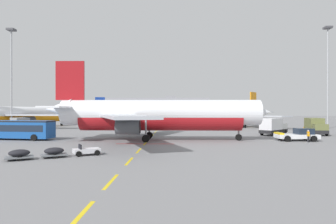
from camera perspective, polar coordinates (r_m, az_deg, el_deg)
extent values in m
plane|color=slate|center=(60.21, 18.68, -4.09)|extent=(400.00, 400.00, 0.00)
cube|color=yellow|center=(13.73, -16.99, -19.05)|extent=(0.24, 4.00, 0.01)
cube|color=yellow|center=(19.31, -11.21, -13.33)|extent=(0.24, 4.00, 0.01)
cube|color=yellow|center=(26.47, -7.67, -9.62)|extent=(0.24, 4.00, 0.01)
cube|color=yellow|center=(33.09, -5.83, -7.63)|extent=(0.24, 4.00, 0.01)
cube|color=yellow|center=(40.26, -4.53, -6.22)|extent=(0.24, 4.00, 0.01)
cube|color=yellow|center=(47.03, -3.68, -5.29)|extent=(0.24, 4.00, 0.01)
cube|color=yellow|center=(53.86, -3.04, -4.58)|extent=(0.24, 4.00, 0.01)
cube|color=yellow|center=(60.68, -2.55, -4.04)|extent=(0.24, 4.00, 0.01)
cube|color=yellow|center=(66.41, -2.22, -3.67)|extent=(0.24, 4.00, 0.01)
cube|color=yellow|center=(73.14, -1.89, -3.31)|extent=(0.24, 4.00, 0.01)
cube|color=yellow|center=(78.62, -1.67, -3.06)|extent=(0.24, 4.00, 0.01)
cube|color=yellow|center=(85.13, -1.44, -2.81)|extent=(0.24, 4.00, 0.01)
cube|color=yellow|center=(90.69, -1.27, -2.62)|extent=(0.24, 4.00, 0.01)
cube|color=yellow|center=(96.40, -1.12, -2.45)|extent=(0.24, 4.00, 0.01)
cube|color=yellow|center=(102.28, -0.98, -2.30)|extent=(0.24, 4.00, 0.01)
cube|color=#B21414|center=(39.77, -4.61, -6.30)|extent=(8.00, 0.40, 0.01)
cylinder|color=white|center=(44.05, -1.47, -0.06)|extent=(30.11, 3.87, 3.80)
cylinder|color=maroon|center=(44.06, -1.47, -1.42)|extent=(24.51, 3.56, 3.50)
cone|color=white|center=(45.82, 17.68, -0.06)|extent=(3.51, 3.73, 3.72)
cone|color=white|center=(47.53, -20.80, 0.52)|extent=(4.21, 3.24, 3.23)
cube|color=#192333|center=(45.54, 16.41, 0.77)|extent=(1.61, 2.85, 0.60)
cube|color=maroon|center=(47.12, -18.83, 5.91)|extent=(4.40, 0.37, 6.00)
cube|color=white|center=(50.14, -18.30, 0.83)|extent=(3.22, 6.41, 0.24)
cube|color=white|center=(44.17, -21.11, 0.91)|extent=(3.22, 6.41, 0.24)
cube|color=#B7BCC6|center=(52.86, -5.31, -0.53)|extent=(10.18, 17.63, 0.36)
cube|color=#B7BCC6|center=(36.04, -8.49, -0.89)|extent=(10.11, 17.63, 0.36)
cylinder|color=#4C4F54|center=(49.94, -5.88, -2.24)|extent=(3.21, 2.11, 2.10)
cylinder|color=black|center=(49.77, -4.05, -2.25)|extent=(0.12, 1.79, 1.79)
cylinder|color=#4C4F54|center=(39.07, -7.94, -2.93)|extent=(3.21, 2.11, 2.10)
cylinder|color=black|center=(38.84, -5.61, -2.95)|extent=(0.12, 1.79, 1.79)
cylinder|color=gray|center=(45.12, 13.83, -3.20)|extent=(0.28, 0.28, 2.67)
cylinder|color=black|center=(45.22, 13.83, -4.89)|extent=(0.99, 0.28, 0.99)
cylinder|color=gray|center=(46.86, -3.75, -3.04)|extent=(0.28, 0.28, 2.61)
cylinder|color=black|center=(47.30, -3.72, -4.59)|extent=(1.10, 0.35, 1.10)
cylinder|color=black|center=(46.60, -3.79, -4.66)|extent=(1.10, 0.35, 1.10)
cylinder|color=gray|center=(41.69, -4.40, -3.44)|extent=(0.28, 0.28, 2.61)
cylinder|color=black|center=(42.14, -4.35, -5.18)|extent=(1.10, 0.35, 1.10)
cylinder|color=black|center=(41.45, -4.45, -5.28)|extent=(1.10, 0.35, 1.10)
cube|color=silver|center=(47.82, 24.09, -4.38)|extent=(6.02, 2.85, 0.60)
cube|color=#192333|center=(48.20, 25.28, -3.45)|extent=(2.42, 2.15, 0.90)
cube|color=yellow|center=(46.81, 21.12, -3.96)|extent=(0.72, 2.53, 0.24)
sphere|color=orange|center=(48.17, 25.28, -2.80)|extent=(0.16, 0.16, 0.16)
cylinder|color=black|center=(45.82, 22.57, -4.89)|extent=(0.90, 0.41, 0.90)
cylinder|color=black|center=(48.42, 21.34, -4.61)|extent=(0.90, 0.41, 0.90)
cylinder|color=black|center=(47.37, 26.90, -4.73)|extent=(0.90, 0.41, 0.90)
cylinder|color=black|center=(49.89, 25.49, -4.48)|extent=(0.90, 0.41, 0.90)
cylinder|color=white|center=(102.13, -7.36, -0.48)|extent=(22.86, 7.81, 2.88)
cylinder|color=navy|center=(102.14, -7.36, -0.92)|extent=(18.67, 6.65, 2.65)
cone|color=white|center=(103.55, -1.06, -0.46)|extent=(3.20, 3.33, 2.82)
cone|color=white|center=(101.99, -14.06, -0.28)|extent=(3.64, 3.08, 2.44)
cube|color=#192333|center=(103.41, -1.50, -0.19)|extent=(1.66, 2.37, 0.45)
cube|color=navy|center=(101.96, -13.32, 1.60)|extent=(3.31, 1.00, 4.54)
cube|color=white|center=(104.37, -13.56, -0.15)|extent=(3.43, 5.26, 0.18)
cube|color=white|center=(99.53, -13.67, -0.17)|extent=(3.43, 5.26, 0.18)
cube|color=#B7BCC6|center=(108.40, -9.19, -0.63)|extent=(5.09, 13.20, 0.27)
cube|color=#B7BCC6|center=(95.54, -8.89, -0.74)|extent=(9.89, 12.84, 0.27)
cylinder|color=#4C4F54|center=(106.15, -9.20, -1.24)|extent=(2.71, 2.08, 1.59)
cylinder|color=black|center=(106.20, -8.55, -1.24)|extent=(0.39, 1.34, 1.35)
cylinder|color=#4C4F54|center=(97.83, -9.02, -1.36)|extent=(2.71, 2.08, 1.59)
cylinder|color=black|center=(97.89, -8.31, -1.36)|extent=(0.39, 1.34, 1.35)
cylinder|color=gray|center=(103.19, -2.37, -1.51)|extent=(0.21, 0.21, 2.02)
cylinder|color=black|center=(103.23, -2.37, -2.07)|extent=(0.78, 0.37, 0.75)
cylinder|color=gray|center=(104.04, -8.27, -1.48)|extent=(0.21, 0.21, 1.98)
cylinder|color=black|center=(104.34, -8.28, -2.02)|extent=(0.87, 0.44, 0.83)
cylinder|color=black|center=(103.81, -8.26, -2.03)|extent=(0.87, 0.44, 0.83)
cylinder|color=gray|center=(100.11, -8.15, -1.55)|extent=(0.21, 0.21, 1.98)
cylinder|color=black|center=(100.41, -8.16, -2.11)|extent=(0.87, 0.44, 0.83)
cylinder|color=black|center=(99.88, -8.14, -2.12)|extent=(0.87, 0.44, 0.83)
cylinder|color=white|center=(87.55, -25.71, -0.19)|extent=(15.97, 25.69, 3.45)
cylinder|color=orange|center=(87.56, -25.71, -0.82)|extent=(13.32, 21.08, 3.17)
cone|color=white|center=(95.98, -19.00, -0.15)|extent=(4.48, 4.40, 3.38)
cube|color=#192333|center=(95.35, -19.43, 0.21)|extent=(2.97, 2.50, 0.54)
cube|color=#B7BCC6|center=(92.13, -30.29, -0.45)|extent=(13.63, 14.32, 0.33)
cube|color=#B7BCC6|center=(79.17, -24.68, -0.55)|extent=(15.92, 6.71, 0.33)
cylinder|color=#4C4F54|center=(89.74, -29.49, -1.31)|extent=(3.05, 3.46, 1.91)
cylinder|color=black|center=(90.50, -28.71, -1.29)|extent=(1.48, 0.86, 1.62)
cylinder|color=#4C4F54|center=(81.35, -25.88, -1.46)|extent=(3.05, 3.46, 1.91)
cylinder|color=black|center=(82.18, -25.04, -1.44)|extent=(1.48, 0.86, 1.62)
cylinder|color=gray|center=(94.16, -20.30, -1.52)|extent=(0.25, 0.25, 2.42)
cylinder|color=black|center=(94.20, -20.30, -2.26)|extent=(0.65, 0.91, 0.90)
cylinder|color=gray|center=(88.54, -27.55, -1.63)|extent=(0.25, 0.25, 2.37)
cylinder|color=black|center=(88.85, -27.66, -2.39)|extent=(0.75, 1.03, 1.00)
cylinder|color=black|center=(88.32, -27.43, -2.40)|extent=(0.75, 1.03, 1.00)
cylinder|color=gray|center=(84.62, -25.81, -1.71)|extent=(0.25, 0.25, 2.37)
cylinder|color=black|center=(84.93, -25.93, -2.50)|extent=(0.75, 1.03, 1.00)
cylinder|color=black|center=(84.41, -25.69, -2.52)|extent=(0.75, 1.03, 1.00)
cylinder|color=silver|center=(78.61, 12.92, -0.48)|extent=(18.53, 20.91, 3.14)
cylinder|color=orange|center=(78.62, 12.92, -1.11)|extent=(15.33, 17.24, 2.88)
cone|color=silver|center=(68.00, 7.86, -0.59)|extent=(4.21, 4.19, 3.07)
cone|color=silver|center=(90.20, 16.92, -0.14)|extent=(4.28, 4.37, 2.67)
cube|color=#192333|center=(68.72, 8.26, -0.12)|extent=(2.65, 2.53, 0.50)
cube|color=orange|center=(88.94, 16.53, 2.20)|extent=(2.59, 2.95, 4.95)
cube|color=silver|center=(88.32, 18.24, 0.00)|extent=(5.73, 5.44, 0.20)
cube|color=silver|center=(90.57, 15.18, 0.01)|extent=(5.73, 5.44, 0.20)
cube|color=#B7BCC6|center=(78.47, 18.57, -0.78)|extent=(10.47, 14.12, 0.30)
cube|color=#B7BCC6|center=(85.00, 9.85, -0.69)|extent=(14.51, 8.78, 0.30)
cylinder|color=#4C4F54|center=(79.63, 16.97, -1.62)|extent=(3.03, 3.13, 1.73)
cylinder|color=black|center=(78.43, 16.57, -1.65)|extent=(1.18, 1.03, 1.47)
cylinder|color=#4C4F54|center=(83.85, 11.33, -1.52)|extent=(3.03, 3.13, 1.73)
cylinder|color=black|center=(82.71, 10.87, -1.54)|extent=(1.18, 1.03, 1.47)
cylinder|color=gray|center=(70.23, 9.04, -2.23)|extent=(0.23, 0.23, 2.20)
cylinder|color=black|center=(70.29, 9.04, -3.13)|extent=(0.71, 0.77, 0.82)
cylinder|color=gray|center=(79.11, 14.86, -1.94)|extent=(0.23, 0.23, 2.15)
cylinder|color=black|center=(79.03, 15.05, -2.72)|extent=(0.81, 0.88, 0.91)
cylinder|color=black|center=(79.29, 14.68, -2.71)|extent=(0.81, 0.88, 0.91)
cylinder|color=gray|center=(81.15, 12.16, -1.88)|extent=(0.23, 0.23, 2.15)
cylinder|color=black|center=(81.05, 12.34, -2.65)|extent=(0.81, 0.88, 0.91)
cylinder|color=black|center=(81.34, 11.98, -2.64)|extent=(0.81, 0.88, 0.91)
cube|color=#194C99|center=(51.20, -27.89, -3.02)|extent=(12.27, 4.43, 2.70)
cube|color=#192333|center=(51.19, -27.89, -2.79)|extent=(11.32, 4.33, 1.00)
cube|color=black|center=(51.15, -27.89, -1.64)|extent=(12.29, 4.45, 0.20)
cylinder|color=black|center=(50.03, -23.22, -4.40)|extent=(1.04, 0.46, 1.00)
cylinder|color=black|center=(47.79, -24.99, -4.62)|extent=(1.04, 0.46, 1.00)
cylinder|color=black|center=(54.57, -30.02, -4.03)|extent=(1.04, 0.46, 1.00)
cube|color=black|center=(61.21, 27.21, -3.34)|extent=(3.52, 7.30, 0.60)
cube|color=#606638|center=(58.95, 27.85, -2.65)|extent=(2.66, 2.73, 1.10)
cube|color=#192333|center=(57.85, 28.19, -2.60)|extent=(1.90, 0.37, 0.64)
cube|color=#606638|center=(62.08, 26.96, -2.04)|extent=(3.15, 5.09, 2.10)
cylinder|color=black|center=(59.44, 28.94, -3.70)|extent=(0.43, 0.99, 0.96)
cylinder|color=black|center=(58.74, 26.71, -3.74)|extent=(0.43, 0.99, 0.96)
cylinder|color=black|center=(63.71, 27.68, -3.43)|extent=(0.43, 0.99, 0.96)
cylinder|color=black|center=(63.05, 25.59, -3.47)|extent=(0.43, 0.99, 0.96)
cube|color=black|center=(65.75, -27.54, -3.09)|extent=(6.63, 6.66, 0.60)
cube|color=gray|center=(67.93, -28.08, -2.27)|extent=(3.31, 3.31, 1.10)
cube|color=#192333|center=(69.03, -28.33, -2.15)|extent=(1.40, 1.40, 0.64)
cube|color=gray|center=(64.75, -27.30, -1.95)|extent=(5.06, 5.07, 2.10)
cylinder|color=black|center=(67.61, -29.04, -3.23)|extent=(0.88, 0.88, 0.96)
cylinder|color=black|center=(68.25, -27.09, -3.19)|extent=(0.88, 0.88, 0.96)
cylinder|color=black|center=(63.29, -28.03, -3.46)|extent=(0.88, 0.88, 0.96)
cylinder|color=black|center=(63.97, -25.95, -3.42)|extent=(0.88, 0.88, 0.96)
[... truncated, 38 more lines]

